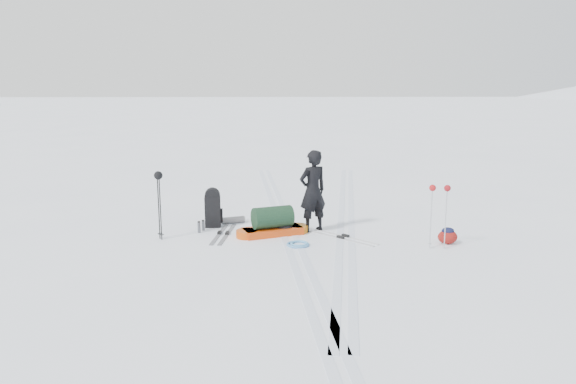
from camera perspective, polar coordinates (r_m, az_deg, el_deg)
name	(u,v)px	position (r m, az deg, el deg)	size (l,w,h in m)	color
ground	(291,240)	(11.47, 0.31, -4.88)	(200.00, 200.00, 0.00)	white
ski_tracks	(317,228)	(12.35, 3.00, -3.70)	(3.38, 17.97, 0.01)	silver
skier	(313,191)	(11.93, 2.53, 0.09)	(0.64, 0.42, 1.76)	black
pulk_sled	(273,224)	(11.78, -1.58, -3.27)	(1.64, 0.96, 0.61)	#CC3E0C
expedition_rucksack	(215,209)	(12.51, -7.39, -1.70)	(0.88, 0.61, 0.87)	black
ski_poles_black	(159,184)	(11.56, -13.01, 0.82)	(0.17, 0.18, 1.41)	black
ski_poles_silver	(440,195)	(11.01, 15.14, -0.33)	(0.40, 0.17, 1.26)	#BBBCC2
touring_skis_grey	(223,234)	(11.95, -6.59, -4.23)	(0.45, 1.68, 0.06)	gray
touring_skis_white	(343,237)	(11.65, 5.61, -4.61)	(1.33, 1.36, 0.06)	#BBBDC2
rope_coil	(298,244)	(11.09, 1.07, -5.31)	(0.55, 0.55, 0.05)	#508DC2
small_daypack	(448,236)	(11.60, 15.91, -4.31)	(0.43, 0.34, 0.33)	maroon
thermos_pair	(201,226)	(12.20, -8.83, -3.46)	(0.15, 0.26, 0.25)	#57595F
stuff_sack	(284,229)	(11.84, -0.42, -3.77)	(0.39, 0.31, 0.24)	black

